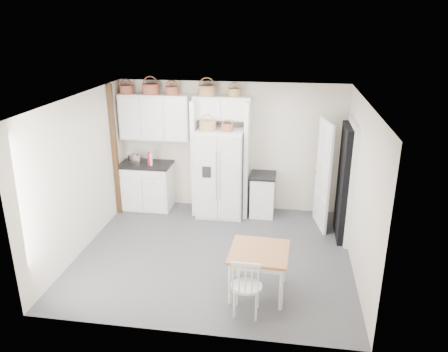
# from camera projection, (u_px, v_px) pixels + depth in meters

# --- Properties ---
(floor) EXTENTS (4.50, 4.50, 0.00)m
(floor) POSITION_uv_depth(u_px,v_px,m) (215.00, 253.00, 7.38)
(floor) COLOR #47464B
(floor) RESTS_ON ground
(ceiling) EXTENTS (4.50, 4.50, 0.00)m
(ceiling) POSITION_uv_depth(u_px,v_px,m) (213.00, 100.00, 6.49)
(ceiling) COLOR white
(ceiling) RESTS_ON wall_back
(wall_back) EXTENTS (4.50, 0.00, 4.50)m
(wall_back) POSITION_uv_depth(u_px,v_px,m) (231.00, 147.00, 8.79)
(wall_back) COLOR beige
(wall_back) RESTS_ON floor
(wall_left) EXTENTS (0.00, 4.00, 4.00)m
(wall_left) POSITION_uv_depth(u_px,v_px,m) (81.00, 174.00, 7.25)
(wall_left) COLOR beige
(wall_left) RESTS_ON floor
(wall_right) EXTENTS (0.00, 4.00, 4.00)m
(wall_right) POSITION_uv_depth(u_px,v_px,m) (360.00, 190.00, 6.61)
(wall_right) COLOR beige
(wall_right) RESTS_ON floor
(refrigerator) EXTENTS (0.90, 0.73, 1.75)m
(refrigerator) POSITION_uv_depth(u_px,v_px,m) (221.00, 173.00, 8.60)
(refrigerator) COLOR silver
(refrigerator) RESTS_ON floor
(base_cab_left) EXTENTS (1.00, 0.63, 0.92)m
(base_cab_left) POSITION_uv_depth(u_px,v_px,m) (148.00, 186.00, 9.04)
(base_cab_left) COLOR silver
(base_cab_left) RESTS_ON floor
(base_cab_right) EXTENTS (0.46, 0.55, 0.81)m
(base_cab_right) POSITION_uv_depth(u_px,v_px,m) (262.00, 195.00, 8.72)
(base_cab_right) COLOR silver
(base_cab_right) RESTS_ON floor
(dining_table) EXTENTS (0.85, 0.85, 0.68)m
(dining_table) POSITION_uv_depth(u_px,v_px,m) (259.00, 272.00, 6.23)
(dining_table) COLOR brown
(dining_table) RESTS_ON floor
(windsor_chair) EXTENTS (0.41, 0.38, 0.84)m
(windsor_chair) POSITION_uv_depth(u_px,v_px,m) (247.00, 286.00, 5.75)
(windsor_chair) COLOR silver
(windsor_chair) RESTS_ON floor
(counter_left) EXTENTS (1.04, 0.67, 0.04)m
(counter_left) POSITION_uv_depth(u_px,v_px,m) (146.00, 164.00, 8.87)
(counter_left) COLOR black
(counter_left) RESTS_ON base_cab_left
(counter_right) EXTENTS (0.50, 0.59, 0.04)m
(counter_right) POSITION_uv_depth(u_px,v_px,m) (263.00, 175.00, 8.58)
(counter_right) COLOR black
(counter_right) RESTS_ON base_cab_right
(toaster) EXTENTS (0.29, 0.19, 0.18)m
(toaster) POSITION_uv_depth(u_px,v_px,m) (136.00, 159.00, 8.83)
(toaster) COLOR silver
(toaster) RESTS_ON counter_left
(cookbook_red) EXTENTS (0.07, 0.17, 0.24)m
(cookbook_red) POSITION_uv_depth(u_px,v_px,m) (149.00, 159.00, 8.74)
(cookbook_red) COLOR red
(cookbook_red) RESTS_ON counter_left
(cookbook_cream) EXTENTS (0.07, 0.18, 0.26)m
(cookbook_cream) POSITION_uv_depth(u_px,v_px,m) (151.00, 158.00, 8.73)
(cookbook_cream) COLOR beige
(cookbook_cream) RESTS_ON counter_left
(basket_upper_a) EXTENTS (0.28, 0.28, 0.16)m
(basket_upper_a) POSITION_uv_depth(u_px,v_px,m) (127.00, 89.00, 8.53)
(basket_upper_a) COLOR brown
(basket_upper_a) RESTS_ON upper_cabinet
(basket_upper_b) EXTENTS (0.33, 0.33, 0.20)m
(basket_upper_b) POSITION_uv_depth(u_px,v_px,m) (151.00, 89.00, 8.46)
(basket_upper_b) COLOR brown
(basket_upper_b) RESTS_ON upper_cabinet
(basket_upper_c) EXTENTS (0.27, 0.27, 0.15)m
(basket_upper_c) POSITION_uv_depth(u_px,v_px,m) (172.00, 91.00, 8.41)
(basket_upper_c) COLOR brown
(basket_upper_c) RESTS_ON upper_cabinet
(basket_bridge_a) EXTENTS (0.34, 0.34, 0.19)m
(basket_bridge_a) POSITION_uv_depth(u_px,v_px,m) (207.00, 90.00, 8.30)
(basket_bridge_a) COLOR olive
(basket_bridge_a) RESTS_ON bridge_cabinet
(basket_bridge_b) EXTENTS (0.25, 0.25, 0.14)m
(basket_bridge_b) POSITION_uv_depth(u_px,v_px,m) (234.00, 92.00, 8.24)
(basket_bridge_b) COLOR olive
(basket_bridge_b) RESTS_ON bridge_cabinet
(basket_fridge_a) EXTENTS (0.31, 0.31, 0.17)m
(basket_fridge_a) POSITION_uv_depth(u_px,v_px,m) (208.00, 126.00, 8.21)
(basket_fridge_a) COLOR olive
(basket_fridge_a) RESTS_ON refrigerator
(basket_fridge_b) EXTENTS (0.22, 0.22, 0.12)m
(basket_fridge_b) POSITION_uv_depth(u_px,v_px,m) (227.00, 128.00, 8.16)
(basket_fridge_b) COLOR brown
(basket_fridge_b) RESTS_ON refrigerator
(upper_cabinet) EXTENTS (1.40, 0.34, 0.90)m
(upper_cabinet) POSITION_uv_depth(u_px,v_px,m) (155.00, 117.00, 8.64)
(upper_cabinet) COLOR silver
(upper_cabinet) RESTS_ON wall_back
(bridge_cabinet) EXTENTS (1.12, 0.34, 0.45)m
(bridge_cabinet) POSITION_uv_depth(u_px,v_px,m) (222.00, 108.00, 8.37)
(bridge_cabinet) COLOR silver
(bridge_cabinet) RESTS_ON wall_back
(fridge_panel_left) EXTENTS (0.08, 0.60, 2.30)m
(fridge_panel_left) POSITION_uv_depth(u_px,v_px,m) (196.00, 157.00, 8.66)
(fridge_panel_left) COLOR silver
(fridge_panel_left) RESTS_ON floor
(fridge_panel_right) EXTENTS (0.08, 0.60, 2.30)m
(fridge_panel_right) POSITION_uv_depth(u_px,v_px,m) (247.00, 159.00, 8.51)
(fridge_panel_right) COLOR silver
(fridge_panel_right) RESTS_ON floor
(trim_post) EXTENTS (0.09, 0.09, 2.60)m
(trim_post) POSITION_uv_depth(u_px,v_px,m) (115.00, 151.00, 8.50)
(trim_post) COLOR black
(trim_post) RESTS_ON floor
(doorway_void) EXTENTS (0.18, 0.85, 2.05)m
(doorway_void) POSITION_uv_depth(u_px,v_px,m) (345.00, 183.00, 7.65)
(doorway_void) COLOR black
(doorway_void) RESTS_ON floor
(door_slab) EXTENTS (0.21, 0.79, 2.05)m
(door_slab) POSITION_uv_depth(u_px,v_px,m) (323.00, 175.00, 8.01)
(door_slab) COLOR white
(door_slab) RESTS_ON floor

